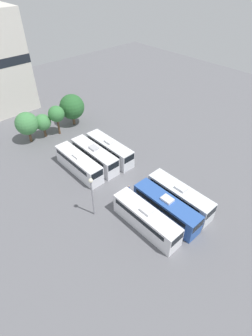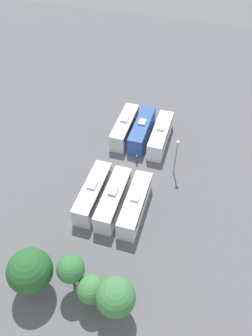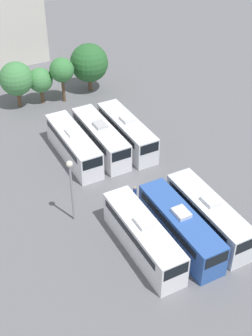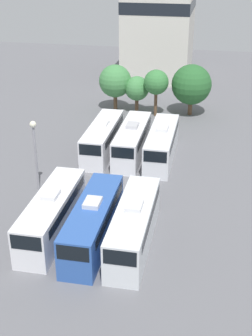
% 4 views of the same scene
% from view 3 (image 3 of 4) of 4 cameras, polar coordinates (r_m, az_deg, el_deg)
% --- Properties ---
extents(ground_plane, '(126.89, 126.89, 0.00)m').
position_cam_3_polar(ground_plane, '(48.00, 1.02, -2.66)').
color(ground_plane, slate).
extents(bus_0, '(2.58, 10.37, 3.58)m').
position_cam_3_polar(bus_0, '(40.55, 2.05, -8.27)').
color(bus_0, white).
rests_on(bus_0, ground_plane).
extents(bus_1, '(2.58, 10.37, 3.58)m').
position_cam_3_polar(bus_1, '(41.63, 6.59, -7.08)').
color(bus_1, '#2D56A8').
rests_on(bus_1, ground_plane).
extents(bus_2, '(2.58, 10.37, 3.58)m').
position_cam_3_polar(bus_2, '(43.16, 10.00, -5.58)').
color(bus_2, silver).
rests_on(bus_2, ground_plane).
extents(bus_3, '(2.58, 10.37, 3.58)m').
position_cam_3_polar(bus_3, '(51.87, -6.44, 2.87)').
color(bus_3, white).
rests_on(bus_3, ground_plane).
extents(bus_4, '(2.58, 10.37, 3.58)m').
position_cam_3_polar(bus_4, '(52.86, -3.15, 3.77)').
color(bus_4, silver).
rests_on(bus_4, ground_plane).
extents(bus_5, '(2.58, 10.37, 3.58)m').
position_cam_3_polar(bus_5, '(53.84, 0.07, 4.50)').
color(bus_5, silver).
rests_on(bus_5, ground_plane).
extents(worker_person, '(0.36, 0.36, 1.81)m').
position_cam_3_polar(worker_person, '(46.08, 1.08, -3.26)').
color(worker_person, navy).
rests_on(worker_person, ground_plane).
extents(light_pole, '(0.60, 0.60, 6.76)m').
position_cam_3_polar(light_pole, '(41.94, -6.74, -1.48)').
color(light_pole, gray).
rests_on(light_pole, ground_plane).
extents(tree_0, '(4.35, 4.35, 6.17)m').
position_cam_3_polar(tree_0, '(62.35, -13.23, 10.54)').
color(tree_0, brown).
rests_on(tree_0, ground_plane).
extents(tree_1, '(3.23, 3.23, 4.87)m').
position_cam_3_polar(tree_1, '(63.07, -10.40, 10.46)').
color(tree_1, brown).
rests_on(tree_1, ground_plane).
extents(tree_2, '(3.21, 3.21, 6.14)m').
position_cam_3_polar(tree_2, '(62.41, -7.84, 11.72)').
color(tree_2, brown).
rests_on(tree_2, ground_plane).
extents(tree_3, '(5.20, 5.20, 6.69)m').
position_cam_3_polar(tree_3, '(65.16, -4.52, 12.66)').
color(tree_3, brown).
rests_on(tree_3, ground_plane).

